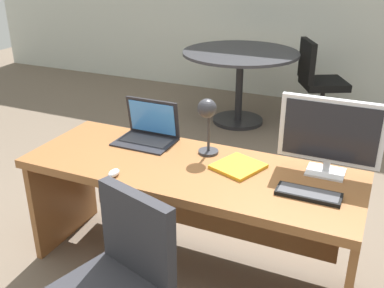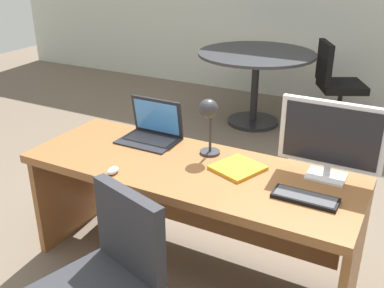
# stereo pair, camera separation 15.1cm
# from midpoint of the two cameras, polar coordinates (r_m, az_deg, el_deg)

# --- Properties ---
(ground) EXTENTS (12.00, 12.00, 0.00)m
(ground) POSITION_cam_midpoint_polar(r_m,az_deg,el_deg) (4.09, 10.82, -3.48)
(ground) COLOR #6B5B4C
(desk) EXTENTS (1.90, 0.69, 0.72)m
(desk) POSITION_cam_midpoint_polar(r_m,az_deg,el_deg) (2.63, 1.73, -5.93)
(desk) COLOR brown
(desk) RESTS_ON ground
(monitor) EXTENTS (0.53, 0.16, 0.42)m
(monitor) POSITION_cam_midpoint_polar(r_m,az_deg,el_deg) (2.43, 18.96, 0.83)
(monitor) COLOR silver
(monitor) RESTS_ON desk
(laptop) EXTENTS (0.36, 0.27, 0.26)m
(laptop) POSITION_cam_midpoint_polar(r_m,az_deg,el_deg) (2.85, -3.41, 2.15)
(laptop) COLOR black
(laptop) RESTS_ON desk
(keyboard) EXTENTS (0.32, 0.12, 0.02)m
(keyboard) POSITION_cam_midpoint_polar(r_m,az_deg,el_deg) (2.28, 16.02, -6.60)
(keyboard) COLOR black
(keyboard) RESTS_ON desk
(mouse) EXTENTS (0.05, 0.08, 0.04)m
(mouse) POSITION_cam_midpoint_polar(r_m,az_deg,el_deg) (2.45, -8.24, -3.38)
(mouse) COLOR silver
(mouse) RESTS_ON desk
(desk_lamp) EXTENTS (0.12, 0.14, 0.34)m
(desk_lamp) POSITION_cam_midpoint_polar(r_m,az_deg,el_deg) (2.55, 3.83, 3.59)
(desk_lamp) COLOR #2D2D33
(desk_lamp) RESTS_ON desk
(book) EXTENTS (0.30, 0.31, 0.02)m
(book) POSITION_cam_midpoint_polar(r_m,az_deg,el_deg) (2.49, 7.55, -3.03)
(book) COLOR orange
(book) RESTS_ON desk
(meeting_table) EXTENTS (1.26, 1.26, 0.81)m
(meeting_table) POSITION_cam_midpoint_polar(r_m,az_deg,el_deg) (4.99, 8.95, 9.20)
(meeting_table) COLOR black
(meeting_table) RESTS_ON ground
(meeting_chair_near) EXTENTS (0.63, 0.62, 0.92)m
(meeting_chair_near) POSITION_cam_midpoint_polar(r_m,az_deg,el_deg) (5.24, 18.52, 6.34)
(meeting_chair_near) COLOR black
(meeting_chair_near) RESTS_ON ground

